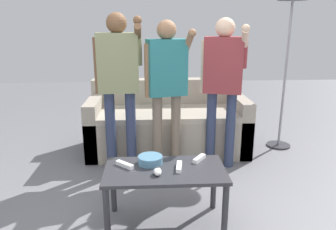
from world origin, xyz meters
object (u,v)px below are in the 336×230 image
object	(u,v)px
floor_lamp	(292,4)
player_center	(167,79)
couch	(168,125)
game_remote_wand_near	(179,167)
game_remote_wand_far	(199,159)
coffee_table	(165,178)
game_remote_nunchuk	(158,172)
player_left	(119,75)
player_right	(223,76)
snack_bowl	(150,160)
game_remote_wand_spare	(125,165)

from	to	relation	value
floor_lamp	player_center	xyz separation A→B (m)	(-1.40, -0.54, -0.72)
couch	game_remote_wand_near	size ratio (longest dim) A/B	11.31
game_remote_wand_far	floor_lamp	bearing A→B (deg)	49.16
coffee_table	game_remote_nunchuk	size ratio (longest dim) A/B	9.86
couch	player_center	size ratio (longest dim) A/B	1.21
couch	game_remote_nunchuk	world-z (taller)	couch
couch	player_left	world-z (taller)	player_left
player_right	player_left	bearing A→B (deg)	-178.68
game_remote_nunchuk	player_left	xyz separation A→B (m)	(-0.34, 1.08, 0.50)
floor_lamp	game_remote_wand_near	size ratio (longest dim) A/B	11.99
floor_lamp	snack_bowl	bearing A→B (deg)	-137.78
game_remote_nunchuk	player_left	bearing A→B (deg)	107.53
player_left	game_remote_wand_far	xyz separation A→B (m)	(0.66, -0.86, -0.51)
floor_lamp	game_remote_wand_spare	world-z (taller)	floor_lamp
snack_bowl	game_remote_wand_near	bearing A→B (deg)	-25.71
game_remote_wand_near	game_remote_wand_spare	size ratio (longest dim) A/B	1.13
player_left	game_remote_wand_far	size ratio (longest dim) A/B	11.06
couch	game_remote_wand_far	size ratio (longest dim) A/B	12.86
player_left	game_remote_wand_near	bearing A→B (deg)	-63.38
player_center	game_remote_wand_near	bearing A→B (deg)	-87.91
player_right	game_remote_wand_far	distance (m)	1.07
game_remote_wand_spare	player_center	bearing A→B (deg)	68.94
snack_bowl	game_remote_nunchuk	world-z (taller)	snack_bowl
game_remote_nunchuk	game_remote_wand_near	world-z (taller)	game_remote_nunchuk
coffee_table	game_remote_wand_far	xyz separation A→B (m)	(0.27, 0.14, 0.08)
couch	game_remote_wand_spare	size ratio (longest dim) A/B	12.76
floor_lamp	player_center	distance (m)	1.67
couch	floor_lamp	xyz separation A→B (m)	(1.36, -0.00, 1.36)
snack_bowl	player_left	world-z (taller)	player_left
couch	game_remote_wand_near	world-z (taller)	couch
player_left	game_remote_wand_far	world-z (taller)	player_left
player_right	game_remote_wand_spare	xyz separation A→B (m)	(-0.91, -0.96, -0.48)
game_remote_wand_far	game_remote_wand_spare	world-z (taller)	same
game_remote_nunchuk	player_center	size ratio (longest dim) A/B	0.06
snack_bowl	floor_lamp	xyz separation A→B (m)	(1.57, 1.43, 1.17)
player_left	game_remote_wand_spare	bearing A→B (deg)	-83.54
player_center	coffee_table	bearing A→B (deg)	-93.79
coffee_table	player_center	world-z (taller)	player_center
couch	snack_bowl	size ratio (longest dim) A/B	9.91
game_remote_wand_near	player_left	bearing A→B (deg)	116.62
game_remote_nunchuk	game_remote_wand_near	size ratio (longest dim) A/B	0.55
coffee_table	game_remote_nunchuk	bearing A→B (deg)	-122.39
player_left	game_remote_wand_far	distance (m)	1.20
game_remote_nunchuk	coffee_table	bearing A→B (deg)	57.61
floor_lamp	player_right	world-z (taller)	floor_lamp
couch	coffee_table	xyz separation A→B (m)	(-0.10, -1.53, 0.09)
player_center	game_remote_wand_near	size ratio (longest dim) A/B	9.31
player_center	game_remote_wand_far	world-z (taller)	player_center
couch	snack_bowl	bearing A→B (deg)	-98.23
coffee_table	game_remote_nunchuk	distance (m)	0.14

